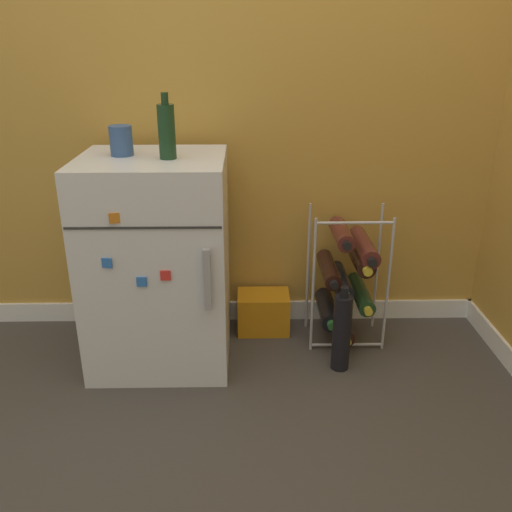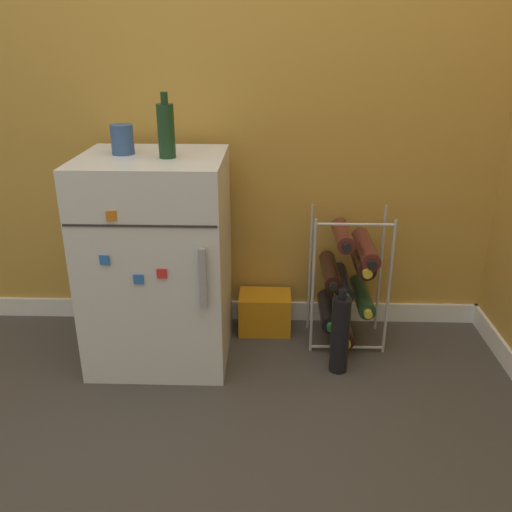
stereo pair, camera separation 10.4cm
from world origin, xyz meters
The scene contains 8 objects.
ground_plane centered at (0.00, 0.00, 0.00)m, with size 14.00×14.00×0.00m, color #423D38.
wall_back centered at (0.00, 0.73, 1.24)m, with size 7.04×0.07×2.50m.
mini_fridge centered at (-0.39, 0.40, 0.42)m, with size 0.54×0.51×0.84m.
wine_rack centered at (0.38, 0.52, 0.29)m, with size 0.32×0.33×0.59m.
soda_box centered at (0.03, 0.60, 0.09)m, with size 0.23×0.16×0.18m.
fridge_top_cup centered at (-0.50, 0.43, 0.89)m, with size 0.08×0.08×0.11m.
fridge_top_bottle centered at (-0.32, 0.37, 0.94)m, with size 0.06×0.06×0.23m.
loose_bottle_floor centered at (0.33, 0.28, 0.16)m, with size 0.07×0.07×0.36m.
Camera 1 is at (-0.04, -1.57, 1.25)m, focal length 38.00 mm.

